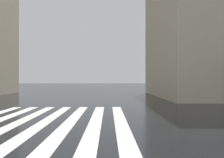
# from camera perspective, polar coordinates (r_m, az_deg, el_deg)

# --- Properties ---
(zebra_crossing) EXTENTS (13.00, 6.50, 0.01)m
(zebra_crossing) POSITION_cam_1_polar(r_m,az_deg,el_deg) (8.66, -18.08, -11.28)
(zebra_crossing) COLOR silver
(zebra_crossing) RESTS_ON ground_plane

